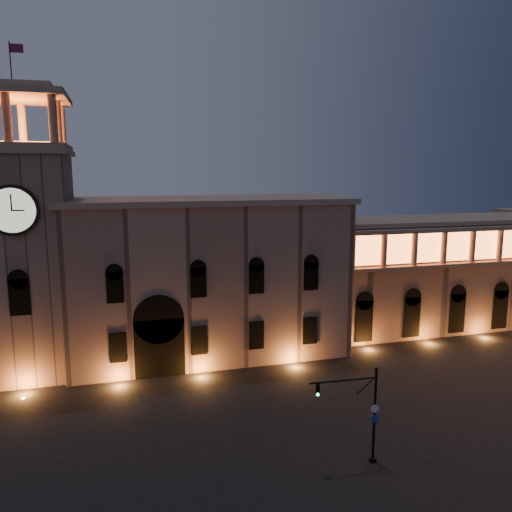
% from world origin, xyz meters
% --- Properties ---
extents(ground, '(160.00, 160.00, 0.00)m').
position_xyz_m(ground, '(0.00, 0.00, 0.00)').
color(ground, black).
rests_on(ground, ground).
extents(government_building, '(30.80, 12.80, 17.60)m').
position_xyz_m(government_building, '(-2.08, 21.93, 8.77)').
color(government_building, '#8D695C').
rests_on(government_building, ground).
extents(clock_tower, '(9.80, 9.80, 32.40)m').
position_xyz_m(clock_tower, '(-20.50, 20.98, 12.50)').
color(clock_tower, '#8D695C').
rests_on(clock_tower, ground).
extents(colonnade_wing, '(40.60, 11.50, 14.50)m').
position_xyz_m(colonnade_wing, '(32.00, 23.92, 7.33)').
color(colonnade_wing, '#876356').
rests_on(colonnade_wing, ground).
extents(traffic_light, '(5.13, 0.66, 7.04)m').
position_xyz_m(traffic_light, '(4.51, -3.04, 3.70)').
color(traffic_light, black).
rests_on(traffic_light, ground).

